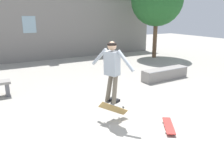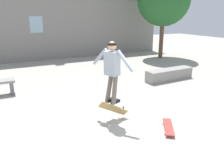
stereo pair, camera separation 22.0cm
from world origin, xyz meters
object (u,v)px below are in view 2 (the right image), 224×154
(skater, at_px, (112,67))
(skateboard_resting, at_px, (168,127))
(skate_ledge, at_px, (169,74))
(tree_right, at_px, (164,0))
(skateboard_flipping, at_px, (113,109))

(skater, xyz_separation_m, skateboard_resting, (0.94, -1.04, -1.30))
(skate_ledge, height_order, skater, skater)
(tree_right, xyz_separation_m, skateboard_flipping, (-6.36, -6.08, -3.07))
(tree_right, distance_m, skate_ledge, 5.74)
(skate_ledge, distance_m, skater, 4.36)
(skate_ledge, relative_size, skater, 1.42)
(tree_right, height_order, skateboard_resting, tree_right)
(skate_ledge, xyz_separation_m, skateboard_flipping, (-3.64, -2.13, 0.08))
(skateboard_flipping, relative_size, skateboard_resting, 1.00)
(skate_ledge, distance_m, skateboard_flipping, 4.22)
(tree_right, distance_m, skater, 9.01)
(skateboard_flipping, xyz_separation_m, skateboard_resting, (0.92, -0.99, -0.24))
(tree_right, xyz_separation_m, skate_ledge, (-2.72, -3.95, -3.16))
(skater, relative_size, skateboard_resting, 1.96)
(skate_ledge, xyz_separation_m, skateboard_resting, (-2.72, -3.12, -0.16))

